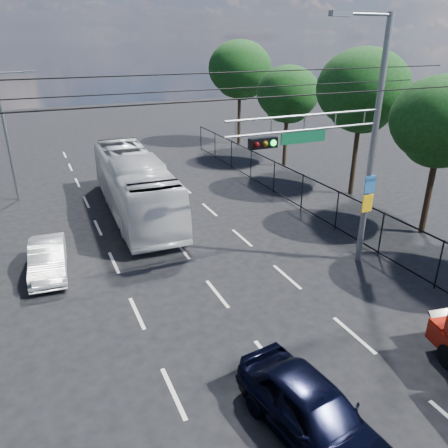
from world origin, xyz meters
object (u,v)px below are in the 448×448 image
navy_hatchback (313,412)px  white_bus (134,184)px  signal_mast (349,140)px  white_van (48,259)px

navy_hatchback → white_bus: size_ratio=0.39×
signal_mast → white_van: 12.46m
navy_hatchback → white_van: 11.95m
navy_hatchback → white_van: navy_hatchback is taller
white_van → signal_mast: bearing=-16.6°
signal_mast → white_van: (-10.78, 4.20, -4.61)m
signal_mast → navy_hatchback: signal_mast is taller
white_bus → navy_hatchback: bearing=-86.9°
white_bus → white_van: white_bus is taller
navy_hatchback → white_bus: white_bus is taller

